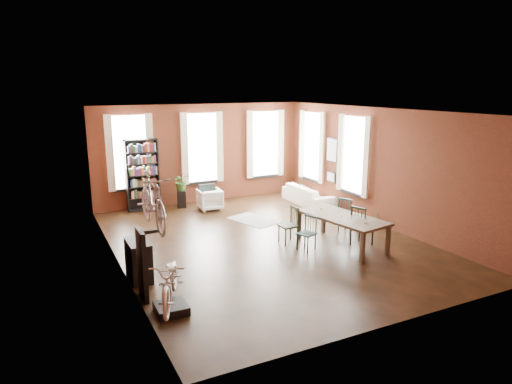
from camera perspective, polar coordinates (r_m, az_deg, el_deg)
room at (r=11.52m, az=0.82°, el=5.01°), size 9.00×9.04×3.22m
dining_table at (r=11.11m, az=10.61°, el=-4.85°), size 1.37×2.37×0.76m
dining_chair_a at (r=10.74m, az=6.32°, el=-5.19°), size 0.48×0.48×0.80m
dining_chair_b at (r=11.17m, az=4.06°, el=-4.18°), size 0.42×0.42×0.89m
dining_chair_c at (r=11.26m, az=13.13°, el=-4.11°), size 0.57×0.57×0.99m
dining_chair_d at (r=12.16m, az=11.48°, el=-2.84°), size 0.56×0.56×0.95m
bookshelf at (r=14.39m, az=-14.01°, el=2.09°), size 1.00×0.32×2.20m
white_armchair at (r=14.20m, az=-5.80°, el=-0.80°), size 0.74×0.70×0.71m
cream_sofa at (r=14.86m, az=6.60°, el=0.01°), size 0.61×2.08×0.81m
striped_rug at (r=13.11m, az=-0.24°, el=-3.52°), size 1.29×1.64×0.01m
bike_trainer at (r=8.13m, az=-10.54°, el=-14.12°), size 0.54×0.54×0.15m
bike_wall_rack at (r=8.48m, az=-14.06°, el=-8.86°), size 0.16×0.60×1.30m
console_table at (r=9.42m, az=-14.46°, el=-8.26°), size 0.40×0.80×0.80m
plant_stand at (r=14.60m, az=-9.29°, el=-0.87°), size 0.33×0.33×0.54m
plant_by_sofa at (r=15.88m, az=5.29°, el=-0.12°), size 0.41×0.64×0.27m
plant_small at (r=13.02m, az=14.89°, el=-3.79°), size 0.44×0.44×0.15m
bicycle_floor at (r=7.79m, az=-10.71°, el=-8.32°), size 0.83×0.99×1.60m
bicycle_hung at (r=8.11m, az=-12.92°, el=1.14°), size 0.47×1.00×1.66m
plant_on_stand at (r=14.52m, az=-9.33°, el=1.07°), size 0.68×0.72×0.46m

